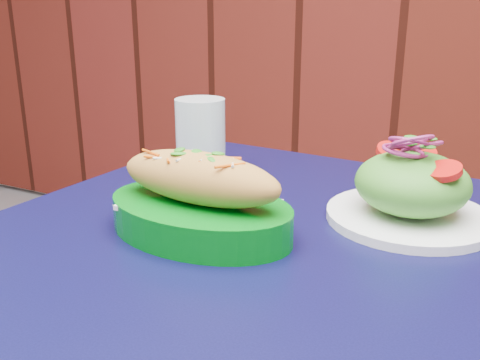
% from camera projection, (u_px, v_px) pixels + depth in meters
% --- Properties ---
extents(cafe_table, '(0.85, 0.85, 0.75)m').
position_uv_depth(cafe_table, '(288.00, 315.00, 0.65)').
color(cafe_table, black).
rests_on(cafe_table, ground).
extents(banh_mi_basket, '(0.25, 0.17, 0.11)m').
position_uv_depth(banh_mi_basket, '(200.00, 200.00, 0.65)').
color(banh_mi_basket, '#006810').
rests_on(banh_mi_basket, cafe_table).
extents(salad_plate, '(0.21, 0.21, 0.12)m').
position_uv_depth(salad_plate, '(411.00, 189.00, 0.69)').
color(salad_plate, white).
rests_on(salad_plate, cafe_table).
extents(water_glass, '(0.08, 0.08, 0.13)m').
position_uv_depth(water_glass, '(201.00, 139.00, 0.87)').
color(water_glass, silver).
rests_on(water_glass, cafe_table).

